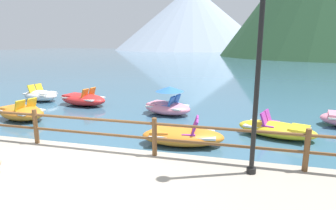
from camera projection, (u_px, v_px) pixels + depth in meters
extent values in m
plane|color=#38607A|center=(218.00, 63.00, 43.77)|extent=(200.00, 200.00, 0.00)
cylinder|color=brown|center=(36.00, 127.00, 7.71)|extent=(0.12, 0.12, 0.95)
cylinder|color=brown|center=(154.00, 137.00, 6.86)|extent=(0.12, 0.12, 0.95)
cylinder|color=brown|center=(307.00, 150.00, 6.01)|extent=(0.12, 0.12, 0.95)
cylinder|color=brown|center=(91.00, 119.00, 7.21)|extent=(23.80, 0.07, 0.07)
cylinder|color=brown|center=(92.00, 133.00, 7.29)|extent=(23.80, 0.07, 0.07)
cylinder|color=black|center=(258.00, 72.00, 5.55)|extent=(0.10, 0.10, 4.31)
cylinder|color=black|center=(251.00, 170.00, 6.01)|extent=(0.20, 0.20, 0.12)
ellipsoid|color=orange|center=(183.00, 136.00, 8.77)|extent=(2.68, 1.51, 0.53)
cube|color=silver|center=(183.00, 134.00, 8.75)|extent=(2.10, 1.22, 0.06)
cube|color=purple|center=(189.00, 129.00, 8.94)|extent=(0.45, 0.45, 0.08)
cube|color=purple|center=(195.00, 123.00, 8.87)|extent=(0.26, 0.42, 0.43)
cube|color=purple|center=(189.00, 134.00, 8.48)|extent=(0.45, 0.45, 0.08)
cube|color=purple|center=(195.00, 127.00, 8.41)|extent=(0.26, 0.42, 0.43)
cube|color=orange|center=(160.00, 131.00, 8.81)|extent=(0.67, 0.89, 0.12)
ellipsoid|color=orange|center=(22.00, 113.00, 11.63)|extent=(2.47, 1.81, 0.59)
cube|color=silver|center=(21.00, 110.00, 11.61)|extent=(1.94, 1.46, 0.06)
cube|color=yellow|center=(29.00, 108.00, 11.73)|extent=(0.49, 0.49, 0.08)
cube|color=yellow|center=(32.00, 103.00, 11.60)|extent=(0.30, 0.44, 0.43)
cube|color=yellow|center=(18.00, 110.00, 11.29)|extent=(0.49, 0.49, 0.08)
cube|color=yellow|center=(20.00, 105.00, 11.16)|extent=(0.30, 0.44, 0.43)
cube|color=orange|center=(12.00, 107.00, 11.89)|extent=(0.70, 0.99, 0.12)
ellipsoid|color=red|center=(83.00, 99.00, 14.34)|extent=(2.79, 1.79, 0.59)
cube|color=silver|center=(83.00, 97.00, 14.32)|extent=(2.19, 1.44, 0.06)
cube|color=orange|center=(90.00, 96.00, 14.45)|extent=(0.47, 0.47, 0.08)
cube|color=orange|center=(92.00, 92.00, 14.33)|extent=(0.28, 0.43, 0.43)
cube|color=orange|center=(82.00, 97.00, 13.99)|extent=(0.47, 0.47, 0.08)
cube|color=orange|center=(85.00, 93.00, 13.87)|extent=(0.28, 0.43, 0.43)
cube|color=red|center=(72.00, 95.00, 14.61)|extent=(0.74, 1.01, 0.12)
ellipsoid|color=yellow|center=(276.00, 129.00, 9.56)|extent=(2.82, 1.98, 0.48)
cube|color=silver|center=(276.00, 127.00, 9.54)|extent=(2.21, 1.59, 0.06)
cube|color=purple|center=(269.00, 126.00, 9.43)|extent=(0.51, 0.51, 0.08)
cube|color=purple|center=(264.00, 119.00, 9.48)|extent=(0.32, 0.45, 0.43)
cube|color=purple|center=(273.00, 123.00, 9.83)|extent=(0.51, 0.51, 0.08)
cube|color=purple|center=(268.00, 116.00, 9.88)|extent=(0.32, 0.45, 0.43)
cube|color=yellow|center=(299.00, 129.00, 9.15)|extent=(0.81, 0.99, 0.12)
ellipsoid|color=white|center=(40.00, 96.00, 15.43)|extent=(2.28, 1.55, 0.57)
cube|color=silver|center=(40.00, 94.00, 15.41)|extent=(1.79, 1.26, 0.06)
cube|color=yellow|center=(34.00, 93.00, 15.25)|extent=(0.47, 0.47, 0.08)
cube|color=yellow|center=(32.00, 89.00, 15.28)|extent=(0.28, 0.43, 0.43)
cube|color=yellow|center=(42.00, 92.00, 15.67)|extent=(0.47, 0.47, 0.08)
cube|color=yellow|center=(39.00, 88.00, 15.70)|extent=(0.28, 0.43, 0.43)
cube|color=white|center=(48.00, 93.00, 15.15)|extent=(0.61, 0.90, 0.12)
cube|color=pink|center=(336.00, 115.00, 10.74)|extent=(0.72, 1.06, 0.12)
ellipsoid|color=pink|center=(167.00, 108.00, 12.54)|extent=(2.40, 1.78, 0.55)
cube|color=silver|center=(167.00, 106.00, 12.52)|extent=(1.88, 1.44, 0.06)
cube|color=blue|center=(173.00, 104.00, 12.65)|extent=(0.48, 0.48, 0.08)
cube|color=blue|center=(177.00, 99.00, 12.52)|extent=(0.29, 0.44, 0.43)
cube|color=blue|center=(168.00, 106.00, 12.20)|extent=(0.48, 0.48, 0.08)
cube|color=blue|center=(172.00, 101.00, 12.07)|extent=(0.29, 0.44, 0.43)
cube|color=pink|center=(156.00, 103.00, 12.78)|extent=(0.67, 1.00, 0.12)
cone|color=blue|center=(170.00, 89.00, 12.30)|extent=(1.50, 1.50, 0.22)
cone|color=#284C2D|center=(285.00, 11.00, 71.75)|extent=(28.43, 28.43, 21.85)
cone|color=#93A3B7|center=(192.00, 18.00, 121.72)|extent=(66.21, 66.21, 26.79)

